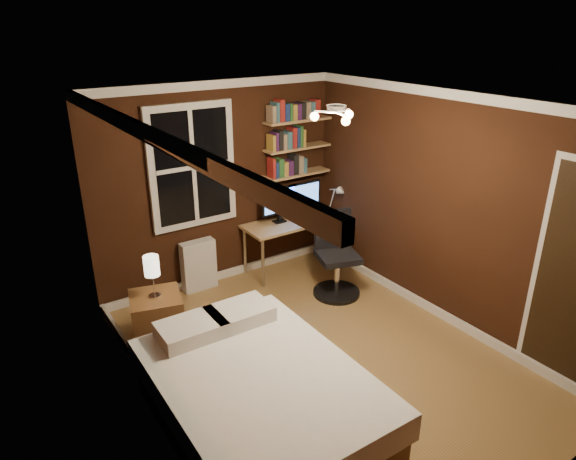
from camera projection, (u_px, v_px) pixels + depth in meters
floor at (321, 357)px, 5.13m from camera, size 4.20×4.20×0.00m
wall_back at (219, 185)px, 6.26m from camera, size 3.20×0.04×2.50m
wall_left at (155, 292)px, 3.83m from camera, size 0.04×4.20×2.50m
wall_right at (443, 209)px, 5.48m from camera, size 0.04×4.20×2.50m
ceiling at (329, 103)px, 4.18m from camera, size 3.20×4.20×0.02m
window at (192, 167)px, 5.94m from camera, size 1.06×0.06×1.46m
ceiling_fixture at (336, 117)px, 4.14m from camera, size 0.44×0.44×0.18m
bookshelf_lower at (297, 174)px, 6.73m from camera, size 0.92×0.22×0.03m
books_row_lower at (297, 164)px, 6.68m from camera, size 0.48×0.16×0.23m
bookshelf_middle at (297, 148)px, 6.60m from camera, size 0.92×0.22×0.03m
books_row_middle at (298, 138)px, 6.55m from camera, size 0.54×0.16×0.23m
bookshelf_upper at (298, 120)px, 6.46m from camera, size 0.92×0.22×0.03m
books_row_upper at (298, 110)px, 6.41m from camera, size 0.66×0.16×0.23m
bed at (259, 398)px, 4.15m from camera, size 1.49×2.05×0.69m
nightstand at (158, 323)px, 5.15m from camera, size 0.60×0.60×0.61m
bedside_lamp at (153, 277)px, 4.95m from camera, size 0.15×0.15×0.44m
radiator at (199, 265)px, 6.33m from camera, size 0.43×0.15×0.64m
desk at (296, 224)px, 6.77m from camera, size 1.43×0.54×0.68m
monitor_left at (279, 205)px, 6.60m from camera, size 0.51×0.12×0.47m
monitor_right at (304, 199)px, 6.80m from camera, size 0.51×0.12×0.47m
desk_lamp at (335, 199)px, 6.85m from camera, size 0.14×0.32×0.44m
office_chair at (336, 263)px, 6.20m from camera, size 0.58×0.58×1.03m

